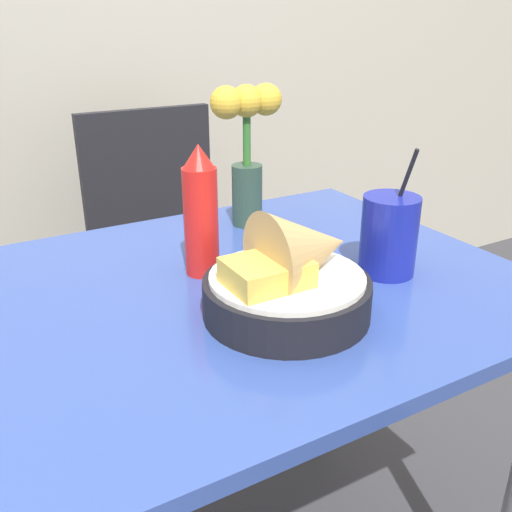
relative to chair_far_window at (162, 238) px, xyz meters
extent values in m
cube|color=#334C9E|center=(-0.15, -0.78, 0.20)|extent=(0.91, 0.74, 0.02)
cylinder|color=gray|center=(-0.54, -0.47, -0.17)|extent=(0.05, 0.05, 0.72)
cylinder|color=gray|center=(0.25, -0.47, -0.17)|extent=(0.05, 0.05, 0.72)
cylinder|color=black|center=(-0.18, -0.28, -0.32)|extent=(0.03, 0.03, 0.43)
cylinder|color=black|center=(0.18, -0.28, -0.32)|extent=(0.03, 0.03, 0.43)
cylinder|color=black|center=(-0.18, 0.08, -0.32)|extent=(0.03, 0.03, 0.43)
cylinder|color=black|center=(0.18, 0.08, -0.32)|extent=(0.03, 0.03, 0.43)
cube|color=black|center=(0.00, -0.10, -0.09)|extent=(0.40, 0.40, 0.02)
cube|color=black|center=(0.00, 0.09, 0.14)|extent=(0.40, 0.03, 0.45)
cylinder|color=black|center=(-0.15, -0.91, 0.24)|extent=(0.24, 0.24, 0.06)
cylinder|color=white|center=(-0.15, -0.91, 0.27)|extent=(0.22, 0.22, 0.01)
cone|color=tan|center=(-0.11, -0.91, 0.31)|extent=(0.13, 0.13, 0.13)
cube|color=#E5C14C|center=(-0.19, -0.92, 0.29)|extent=(0.11, 0.09, 0.04)
cylinder|color=red|center=(-0.19, -0.71, 0.30)|extent=(0.06, 0.06, 0.18)
cone|color=red|center=(-0.19, -0.71, 0.41)|extent=(0.05, 0.05, 0.04)
cylinder|color=#192399|center=(0.08, -0.87, 0.28)|extent=(0.09, 0.09, 0.13)
cylinder|color=black|center=(0.08, -0.87, 0.27)|extent=(0.09, 0.09, 0.11)
cylinder|color=black|center=(0.10, -0.87, 0.34)|extent=(0.01, 0.06, 0.18)
cylinder|color=#2D4738|center=(-0.01, -0.54, 0.28)|extent=(0.06, 0.06, 0.13)
cylinder|color=#33722D|center=(-0.01, -0.54, 0.40)|extent=(0.02, 0.02, 0.11)
sphere|color=gold|center=(-0.01, -0.54, 0.47)|extent=(0.06, 0.06, 0.06)
sphere|color=gold|center=(-0.05, -0.54, 0.47)|extent=(0.06, 0.06, 0.06)
sphere|color=gold|center=(0.04, -0.54, 0.47)|extent=(0.06, 0.06, 0.06)
camera|label=1|loc=(-0.55, -1.52, 0.62)|focal=40.00mm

